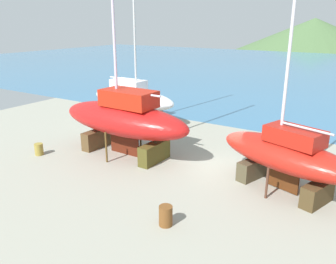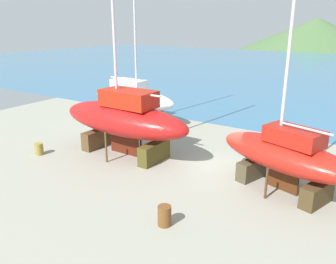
% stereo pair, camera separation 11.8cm
% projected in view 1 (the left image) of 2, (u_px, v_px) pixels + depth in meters
% --- Properties ---
extents(ground_plane, '(48.19, 48.19, 0.00)m').
position_uv_depth(ground_plane, '(190.00, 195.00, 17.16)').
color(ground_plane, gray).
extents(headland_hill, '(92.72, 92.72, 19.49)m').
position_uv_depth(headland_hill, '(313.00, 43.00, 140.50)').
color(headland_hill, '#49683D').
rests_on(headland_hill, ground).
extents(sailboat_mid_port, '(8.52, 2.94, 14.70)m').
position_uv_depth(sailboat_mid_port, '(132.00, 98.00, 29.46)').
color(sailboat_mid_port, brown).
rests_on(sailboat_mid_port, ground).
extents(sailboat_large_starboard, '(7.85, 4.67, 12.29)m').
position_uv_depth(sailboat_large_starboard, '(286.00, 155.00, 17.12)').
color(sailboat_large_starboard, '#47402B').
rests_on(sailboat_large_starboard, ground).
extents(sailboat_far_slipway, '(9.66, 3.49, 17.37)m').
position_uv_depth(sailboat_far_slipway, '(124.00, 118.00, 21.82)').
color(sailboat_far_slipway, brown).
rests_on(sailboat_far_slipway, ground).
extents(worker, '(0.42, 0.50, 1.76)m').
position_uv_depth(worker, '(109.00, 99.00, 34.42)').
color(worker, maroon).
rests_on(worker, ground).
extents(barrel_rust_near, '(0.57, 0.57, 0.76)m').
position_uv_depth(barrel_rust_near, '(39.00, 149.00, 22.29)').
color(barrel_rust_near, olive).
rests_on(barrel_rust_near, ground).
extents(barrel_ochre, '(0.79, 0.79, 0.89)m').
position_uv_depth(barrel_ochre, '(166.00, 216.00, 14.53)').
color(barrel_ochre, brown).
rests_on(barrel_ochre, ground).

